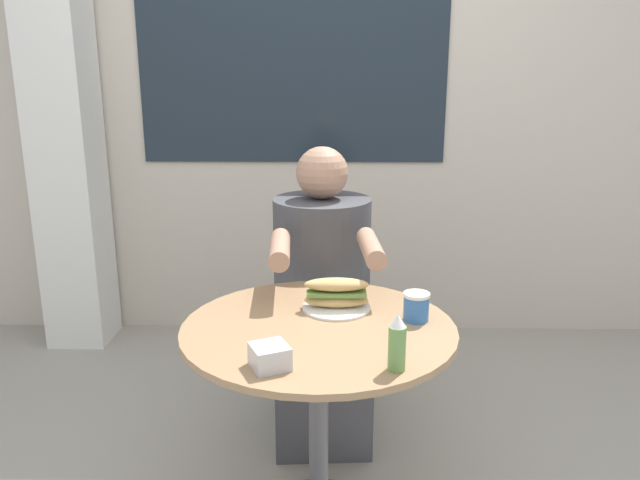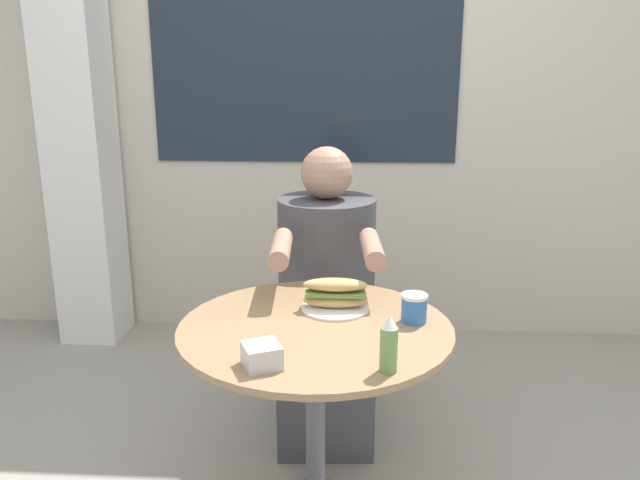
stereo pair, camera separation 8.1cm
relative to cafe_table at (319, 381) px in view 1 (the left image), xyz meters
The scene contains 9 objects.
storefront_wall 1.89m from the cafe_table, 90.08° to the left, with size 8.00×0.09×2.80m.
lattice_pillar 2.08m from the cafe_table, 132.09° to the left, with size 0.30×0.30×2.40m.
cafe_table is the anchor object (origin of this frame).
diner_chair 0.96m from the cafe_table, 90.59° to the left, with size 0.40×0.40×0.87m.
seated_diner 0.61m from the cafe_table, 90.16° to the left, with size 0.41×0.70×1.15m.
sandwich_on_plate 0.27m from the cafe_table, 68.52° to the left, with size 0.21×0.21×0.10m.
drink_cup 0.37m from the cafe_table, ahead, with size 0.08×0.08×0.09m.
napkin_box 0.36m from the cafe_table, 113.58° to the right, with size 0.12×0.12×0.06m.
condiment_bottle 0.42m from the cafe_table, 53.93° to the right, with size 0.04×0.04×0.15m.
Camera 1 is at (0.04, -1.70, 1.43)m, focal length 35.00 mm.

